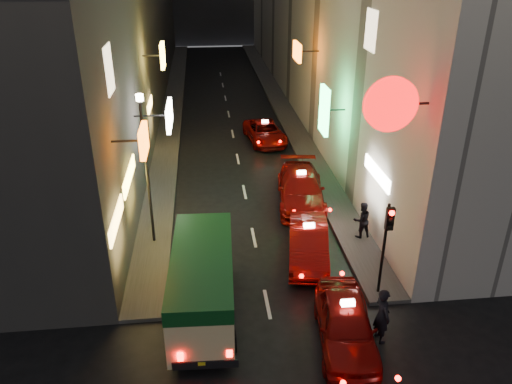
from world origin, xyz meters
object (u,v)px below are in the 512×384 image
object	(u,v)px
minibus	(203,277)
lamp_post	(146,161)
taxi_near	(346,321)
pedestrian_crossing	(383,312)
traffic_light	(387,232)

from	to	relation	value
minibus	lamp_post	bearing A→B (deg)	112.79
taxi_near	pedestrian_crossing	bearing A→B (deg)	0.67
pedestrian_crossing	traffic_light	distance (m)	2.72
taxi_near	pedestrian_crossing	xyz separation A→B (m)	(1.14, 0.01, 0.23)
pedestrian_crossing	minibus	bearing A→B (deg)	61.42
minibus	traffic_light	size ratio (longest dim) A/B	1.62
pedestrian_crossing	traffic_light	size ratio (longest dim) A/B	0.61
traffic_light	lamp_post	world-z (taller)	lamp_post
taxi_near	lamp_post	size ratio (longest dim) A/B	0.89
pedestrian_crossing	traffic_light	world-z (taller)	traffic_light
pedestrian_crossing	lamp_post	xyz separation A→B (m)	(-7.50, 6.60, 2.65)
lamp_post	minibus	bearing A→B (deg)	-67.21
pedestrian_crossing	lamp_post	world-z (taller)	lamp_post
minibus	taxi_near	size ratio (longest dim) A/B	1.02
traffic_light	lamp_post	xyz separation A→B (m)	(-8.20, 4.53, 1.04)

